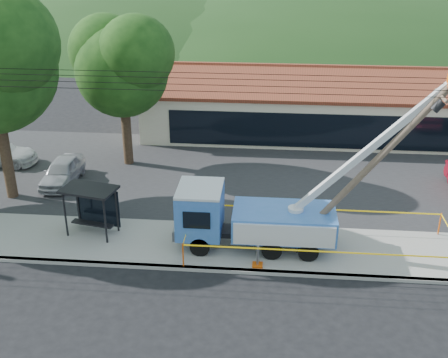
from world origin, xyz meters
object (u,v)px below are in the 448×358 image
at_px(bus_shelter, 92,199).
at_px(car_silver, 64,184).
at_px(utility_truck, 252,216).
at_px(leaning_pole, 374,163).

distance_m(bus_shelter, car_silver, 6.50).
bearing_deg(bus_shelter, utility_truck, 8.00).
height_order(leaning_pole, car_silver, leaning_pole).
xyz_separation_m(leaning_pole, car_silver, (-15.58, 5.91, -4.36)).
bearing_deg(utility_truck, car_silver, 151.57).
relative_size(utility_truck, leaning_pole, 1.43).
distance_m(leaning_pole, bus_shelter, 12.46).
xyz_separation_m(utility_truck, leaning_pole, (4.88, -0.12, 2.73)).
distance_m(leaning_pole, car_silver, 17.22).
bearing_deg(utility_truck, bus_shelter, 175.68).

